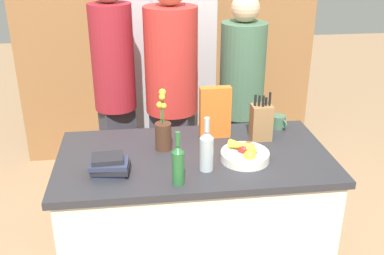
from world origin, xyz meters
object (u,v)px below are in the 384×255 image
Objects in this scene: bottle_oil at (207,150)px; person_in_red_tee at (241,96)px; knife_block at (261,122)px; book_stack at (109,166)px; flower_vase at (163,132)px; cereal_box at (215,112)px; bottle_vinegar at (178,164)px; person_in_blue at (172,91)px; person_at_sink at (115,85)px; fruit_bowl at (245,154)px; coffee_mug at (279,122)px; refrigerator at (159,63)px.

bottle_oil is 0.18× the size of person_in_red_tee.
book_stack is (-0.87, -0.32, -0.06)m from knife_block.
flower_vase is at bearing -173.49° from knife_block.
cereal_box is 1.13× the size of bottle_vinegar.
bottle_oil is at bearing -61.35° from person_in_blue.
knife_block is 1.06× the size of bottle_vinegar.
book_stack is 1.30m from person_in_red_tee.
book_stack is (-0.61, -0.39, -0.11)m from cereal_box.
person_at_sink reaches higher than flower_vase.
cereal_box is 0.63m from person_in_red_tee.
book_stack is (-0.72, -0.07, 0.01)m from fruit_bowl.
bottle_vinegar is at bearing -83.24° from flower_vase.
person_at_sink is 0.40m from person_in_blue.
bottle_vinegar is (0.05, -0.39, 0.00)m from flower_vase.
knife_block reaches higher than book_stack.
flower_vase reaches higher than coffee_mug.
coffee_mug is at bearing -53.13° from person_at_sink.
coffee_mug is (0.68, -1.18, -0.08)m from refrigerator.
refrigerator is at bearing 103.09° from fruit_bowl.
knife_block is at bearing 59.27° from fruit_bowl.
fruit_bowl is 0.72m from book_stack.
person_at_sink reaches higher than cereal_box.
refrigerator is at bearing 36.05° from person_at_sink.
book_stack is at bearing -174.65° from fruit_bowl.
coffee_mug is at bearing 42.68° from knife_block.
knife_block is at bearing -82.23° from person_in_red_tee.
knife_block is 0.94× the size of cereal_box.
fruit_bowl is at bearing -24.07° from flower_vase.
knife_block reaches higher than coffee_mug.
bottle_oil is at bearing -138.34° from knife_block.
person_in_blue is at bearing -86.58° from refrigerator.
fruit_bowl is at bearing -46.57° from person_in_blue.
bottle_vinegar is at bearing -21.42° from book_stack.
refrigerator reaches higher than person_in_red_tee.
cereal_box is at bearing 22.64° from flower_vase.
knife_block is at bearing -63.59° from person_at_sink.
fruit_bowl is at bearing -76.91° from refrigerator.
person_in_red_tee reaches higher than book_stack.
coffee_mug is at bearing 24.52° from book_stack.
book_stack reaches higher than fruit_bowl.
cereal_box reaches higher than fruit_bowl.
fruit_bowl is 0.25m from bottle_oil.
person_in_blue is (-0.32, 0.85, 0.09)m from fruit_bowl.
book_stack is at bearing -115.91° from person_at_sink.
coffee_mug is at bearing -60.16° from refrigerator.
bottle_vinegar reaches higher than book_stack.
person_in_red_tee is at bearing -52.25° from refrigerator.
refrigerator is at bearing 87.53° from flower_vase.
refrigerator is 1.29m from cereal_box.
cereal_box is 0.59m from bottle_vinegar.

